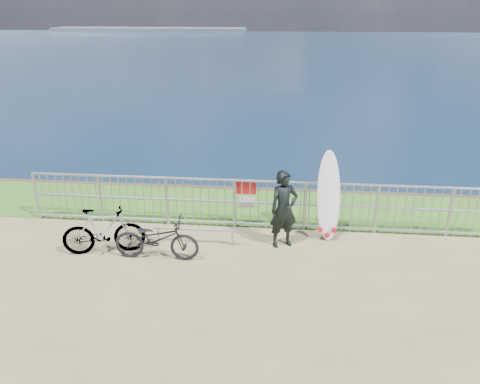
# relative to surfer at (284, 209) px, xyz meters

# --- Properties ---
(grass_strip) EXTENTS (120.00, 120.00, 0.00)m
(grass_strip) POSITION_rel_surfer_xyz_m (-0.56, 1.83, -0.79)
(grass_strip) COLOR #326F1E
(grass_strip) RESTS_ON ground
(seascape) EXTENTS (260.00, 260.00, 5.00)m
(seascape) POSITION_rel_surfer_xyz_m (-44.31, 146.61, -4.83)
(seascape) COLOR brown
(seascape) RESTS_ON ground
(railing) EXTENTS (10.06, 0.10, 1.13)m
(railing) POSITION_rel_surfer_xyz_m (-0.54, 0.73, -0.22)
(railing) COLOR #979AA0
(railing) RESTS_ON ground
(surfer) EXTENTS (0.69, 0.59, 1.59)m
(surfer) POSITION_rel_surfer_xyz_m (0.00, 0.00, 0.00)
(surfer) COLOR black
(surfer) RESTS_ON ground
(surfboard) EXTENTS (0.57, 0.53, 1.88)m
(surfboard) POSITION_rel_surfer_xyz_m (0.90, 0.44, 0.07)
(surfboard) COLOR silver
(surfboard) RESTS_ON ground
(bicycle_near) EXTENTS (1.63, 0.58, 0.85)m
(bicycle_near) POSITION_rel_surfer_xyz_m (-2.39, -0.78, -0.37)
(bicycle_near) COLOR black
(bicycle_near) RESTS_ON ground
(bicycle_far) EXTENTS (1.64, 0.82, 0.95)m
(bicycle_far) POSITION_rel_surfer_xyz_m (-3.47, -0.66, -0.32)
(bicycle_far) COLOR black
(bicycle_far) RESTS_ON ground
(bike_rack) EXTENTS (1.73, 0.05, 0.36)m
(bike_rack) POSITION_rel_surfer_xyz_m (-1.78, -0.14, -0.50)
(bike_rack) COLOR #979AA0
(bike_rack) RESTS_ON ground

